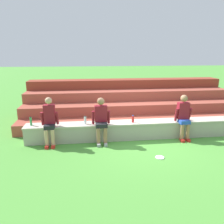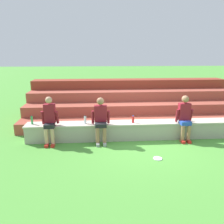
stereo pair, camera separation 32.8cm
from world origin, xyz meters
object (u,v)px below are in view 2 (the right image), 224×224
object	(u,v)px
plastic_cup_middle	(190,119)
person_center	(185,117)
water_bottle_center_gap	(133,119)
water_bottle_near_right	(32,120)
water_bottle_mid_left	(85,120)
person_far_left	(50,119)
frisbee	(158,158)
person_left_of_center	(101,119)

from	to	relation	value
plastic_cup_middle	person_center	bearing A→B (deg)	-138.31
person_center	water_bottle_center_gap	distance (m)	1.60
water_bottle_near_right	water_bottle_center_gap	bearing A→B (deg)	-1.56
water_bottle_mid_left	plastic_cup_middle	xyz separation A→B (m)	(3.37, 0.02, -0.06)
water_bottle_mid_left	person_center	bearing A→B (deg)	-4.40
water_bottle_near_right	water_bottle_center_gap	world-z (taller)	water_bottle_near_right
person_far_left	water_bottle_near_right	distance (m)	0.66
water_bottle_center_gap	plastic_cup_middle	bearing A→B (deg)	1.47
person_center	water_bottle_mid_left	distance (m)	3.09
water_bottle_center_gap	frisbee	size ratio (longest dim) A/B	0.99
person_far_left	water_bottle_mid_left	size ratio (longest dim) A/B	5.64
person_center	water_bottle_mid_left	bearing A→B (deg)	175.60
person_far_left	person_center	xyz separation A→B (m)	(4.11, -0.03, 0.00)
person_center	water_bottle_near_right	world-z (taller)	person_center
water_bottle_near_right	water_bottle_mid_left	bearing A→B (deg)	-2.07
frisbee	person_center	bearing A→B (deg)	46.44
person_center	water_bottle_near_right	distance (m)	4.72
water_bottle_near_right	frisbee	distance (m)	3.92
plastic_cup_middle	person_left_of_center	bearing A→B (deg)	-175.22
water_bottle_near_right	frisbee	world-z (taller)	water_bottle_near_right
person_center	plastic_cup_middle	size ratio (longest dim) A/B	11.05
person_far_left	water_bottle_near_right	xyz separation A→B (m)	(-0.59, 0.27, -0.09)
frisbee	water_bottle_near_right	bearing A→B (deg)	157.10
water_bottle_near_right	water_bottle_mid_left	world-z (taller)	water_bottle_near_right
water_bottle_near_right	water_bottle_center_gap	size ratio (longest dim) A/B	1.18
person_left_of_center	water_bottle_mid_left	size ratio (longest dim) A/B	5.45
person_far_left	person_center	distance (m)	4.11
frisbee	person_left_of_center	bearing A→B (deg)	139.78
water_bottle_near_right	frisbee	xyz separation A→B (m)	(3.56, -1.50, -0.67)
plastic_cup_middle	water_bottle_near_right	bearing A→B (deg)	179.57
person_left_of_center	plastic_cup_middle	size ratio (longest dim) A/B	10.81
water_bottle_center_gap	frisbee	bearing A→B (deg)	-73.16
person_center	plastic_cup_middle	xyz separation A→B (m)	(0.29, 0.26, -0.16)
person_far_left	frisbee	xyz separation A→B (m)	(2.96, -1.23, -0.76)
water_bottle_center_gap	plastic_cup_middle	world-z (taller)	water_bottle_center_gap
person_center	plastic_cup_middle	world-z (taller)	person_center
person_center	plastic_cup_middle	bearing A→B (deg)	41.69
water_bottle_mid_left	water_bottle_near_right	bearing A→B (deg)	177.93
person_left_of_center	frisbee	size ratio (longest dim) A/B	5.98
person_far_left	frisbee	bearing A→B (deg)	-22.60
water_bottle_near_right	plastic_cup_middle	size ratio (longest dim) A/B	2.13
water_bottle_near_right	plastic_cup_middle	xyz separation A→B (m)	(5.00, -0.04, -0.07)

